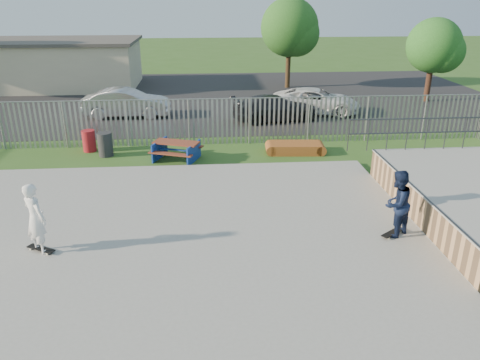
{
  "coord_description": "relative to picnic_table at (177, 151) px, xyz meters",
  "views": [
    {
      "loc": [
        1.69,
        -10.58,
        6.19
      ],
      "look_at": [
        2.66,
        2.0,
        1.1
      ],
      "focal_mm": 35.0,
      "sensor_mm": 36.0,
      "label": 1
    }
  ],
  "objects": [
    {
      "name": "ground",
      "position": [
        -0.54,
        -7.07,
        -0.38
      ],
      "size": [
        120.0,
        120.0,
        0.0
      ],
      "primitive_type": "plane",
      "color": "#345B1F",
      "rests_on": "ground"
    },
    {
      "name": "concrete_slab",
      "position": [
        -0.54,
        -7.07,
        -0.3
      ],
      "size": [
        15.0,
        12.0,
        0.15
      ],
      "primitive_type": "cube",
      "color": "gray",
      "rests_on": "ground"
    },
    {
      "name": "quarter_pipe",
      "position": [
        8.96,
        -6.03,
        0.18
      ],
      "size": [
        5.5,
        7.05,
        2.19
      ],
      "color": "tan",
      "rests_on": "ground"
    },
    {
      "name": "fence",
      "position": [
        0.46,
        -2.48,
        0.62
      ],
      "size": [
        26.04,
        16.02,
        2.0
      ],
      "color": "gray",
      "rests_on": "ground"
    },
    {
      "name": "picnic_table",
      "position": [
        0.0,
        0.0,
        0.0
      ],
      "size": [
        2.15,
        1.97,
        0.74
      ],
      "rotation": [
        0.0,
        0.0,
        -0.36
      ],
      "color": "brown",
      "rests_on": "ground"
    },
    {
      "name": "funbox",
      "position": [
        4.84,
        0.51,
        -0.17
      ],
      "size": [
        2.1,
        1.16,
        0.41
      ],
      "rotation": [
        0.0,
        0.0,
        -0.07
      ],
      "color": "brown",
      "rests_on": "ground"
    },
    {
      "name": "trash_bin_red",
      "position": [
        -3.67,
        1.36,
        0.07
      ],
      "size": [
        0.53,
        0.53,
        0.89
      ],
      "primitive_type": "cylinder",
      "color": "maroon",
      "rests_on": "ground"
    },
    {
      "name": "trash_bin_grey",
      "position": [
        -2.88,
        0.69,
        0.11
      ],
      "size": [
        0.58,
        0.58,
        0.97
      ],
      "primitive_type": "cylinder",
      "color": "#28282B",
      "rests_on": "ground"
    },
    {
      "name": "parking_lot",
      "position": [
        -0.54,
        11.93,
        -0.37
      ],
      "size": [
        40.0,
        18.0,
        0.02
      ],
      "primitive_type": "cube",
      "color": "black",
      "rests_on": "ground"
    },
    {
      "name": "car_silver",
      "position": [
        -2.93,
        7.04,
        0.38
      ],
      "size": [
        4.51,
        1.61,
        1.48
      ],
      "primitive_type": "imported",
      "rotation": [
        0.0,
        0.0,
        1.56
      ],
      "color": "#B0B0B5",
      "rests_on": "parking_lot"
    },
    {
      "name": "car_dark",
      "position": [
        4.76,
        5.71,
        0.29
      ],
      "size": [
        4.7,
        2.62,
        1.29
      ],
      "primitive_type": "imported",
      "rotation": [
        0.0,
        0.0,
        1.76
      ],
      "color": "black",
      "rests_on": "parking_lot"
    },
    {
      "name": "car_white",
      "position": [
        7.18,
        7.1,
        0.3
      ],
      "size": [
        5.17,
        3.31,
        1.33
      ],
      "primitive_type": "imported",
      "rotation": [
        0.0,
        0.0,
        1.32
      ],
      "color": "white",
      "rests_on": "parking_lot"
    },
    {
      "name": "building",
      "position": [
        -8.54,
        15.93,
        1.23
      ],
      "size": [
        10.4,
        6.4,
        3.2
      ],
      "color": "beige",
      "rests_on": "ground"
    },
    {
      "name": "tree_mid",
      "position": [
        6.93,
        14.55,
        3.6
      ],
      "size": [
        3.83,
        3.83,
        5.91
      ],
      "color": "#422E1A",
      "rests_on": "ground"
    },
    {
      "name": "tree_right",
      "position": [
        14.58,
        9.55,
        2.89
      ],
      "size": [
        3.15,
        3.15,
        4.86
      ],
      "color": "#41261A",
      "rests_on": "ground"
    },
    {
      "name": "skateboard_a",
      "position": [
        6.08,
        -6.93,
        -0.19
      ],
      "size": [
        0.77,
        0.63,
        0.08
      ],
      "rotation": [
        0.0,
        0.0,
        0.62
      ],
      "color": "black",
      "rests_on": "concrete_slab"
    },
    {
      "name": "skateboard_b",
      "position": [
        -3.04,
        -7.08,
        -0.19
      ],
      "size": [
        0.8,
        0.57,
        0.08
      ],
      "rotation": [
        0.0,
        0.0,
        -0.51
      ],
      "color": "black",
      "rests_on": "concrete_slab"
    },
    {
      "name": "skater_navy",
      "position": [
        6.08,
        -6.93,
        0.68
      ],
      "size": [
        1.12,
        1.08,
        1.82
      ],
      "primitive_type": "imported",
      "rotation": [
        0.0,
        0.0,
        3.76
      ],
      "color": "#121C38",
      "rests_on": "concrete_slab"
    },
    {
      "name": "skater_white",
      "position": [
        -3.04,
        -7.08,
        0.68
      ],
      "size": [
        0.79,
        0.76,
        1.82
      ],
      "primitive_type": "imported",
      "rotation": [
        0.0,
        0.0,
        2.45
      ],
      "color": "white",
      "rests_on": "concrete_slab"
    }
  ]
}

